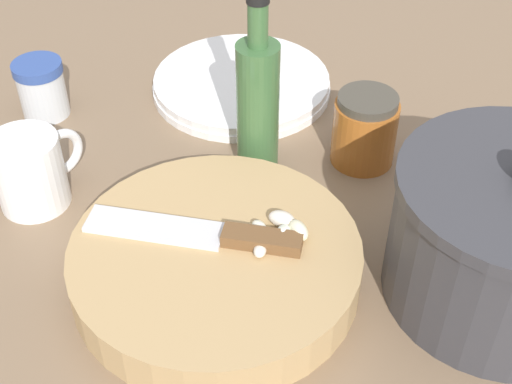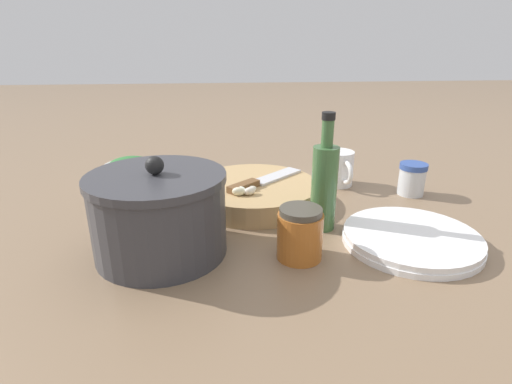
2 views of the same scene
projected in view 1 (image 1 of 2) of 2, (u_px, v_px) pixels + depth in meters
name	position (u px, v px, depth m)	size (l,w,h in m)	color
ground_plane	(254.00, 238.00, 0.71)	(5.00, 5.00, 0.00)	#7F664C
cutting_board	(216.00, 263.00, 0.66)	(0.27, 0.27, 0.04)	tan
chef_knife	(206.00, 233.00, 0.65)	(0.17, 0.16, 0.01)	brown
garlic_cloves	(283.00, 229.00, 0.65)	(0.05, 0.06, 0.02)	silver
spice_jar	(42.00, 89.00, 0.85)	(0.06, 0.06, 0.07)	silver
coffee_mug	(31.00, 171.00, 0.73)	(0.07, 0.10, 0.08)	white
plate_stack	(242.00, 84.00, 0.91)	(0.23, 0.23, 0.02)	white
honey_jar	(365.00, 129.00, 0.78)	(0.07, 0.07, 0.08)	#B26023
oil_bottle	(258.00, 103.00, 0.75)	(0.05, 0.05, 0.21)	#3D6638
stock_pot	(509.00, 238.00, 0.62)	(0.21, 0.21, 0.16)	#38383D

